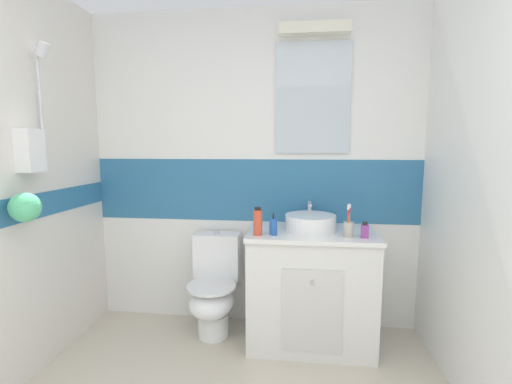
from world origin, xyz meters
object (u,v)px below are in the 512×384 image
Objects in this scene: soap_dispenser at (273,226)px; perfume_flask_small at (365,230)px; toothbrush_cup at (349,228)px; toilet at (214,289)px; mouthwash_bottle at (258,222)px; sink_basin at (310,222)px.

perfume_flask_small is (0.61, -0.01, -0.01)m from soap_dispenser.
soap_dispenser is (-0.50, 0.00, -0.01)m from toothbrush_cup.
toilet is at bearing 158.80° from soap_dispenser.
toilet is 4.02× the size of mouthwash_bottle.
toothbrush_cup is at bearing -10.79° from toilet.
mouthwash_bottle reaches higher than toilet.
soap_dispenser is 0.79× the size of mouthwash_bottle.
perfume_flask_small is 0.55× the size of mouthwash_bottle.
toilet is at bearing 177.31° from sink_basin.
soap_dispenser is (-0.26, -0.15, -0.00)m from sink_basin.
toothbrush_cup is at bearing 175.08° from perfume_flask_small.
sink_basin is 0.52× the size of toilet.
perfume_flask_small is (1.08, -0.19, 0.54)m from toilet.
toilet is 5.06× the size of soap_dispenser.
toilet is at bearing 169.77° from perfume_flask_small.
sink_basin reaches higher than toilet.
toothbrush_cup reaches higher than sink_basin.
perfume_flask_small is (0.35, -0.16, -0.01)m from sink_basin.
mouthwash_bottle reaches higher than perfume_flask_small.
toilet is 3.48× the size of toothbrush_cup.
toothbrush_cup is 2.09× the size of perfume_flask_small.
mouthwash_bottle is (0.36, -0.20, 0.58)m from toilet.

